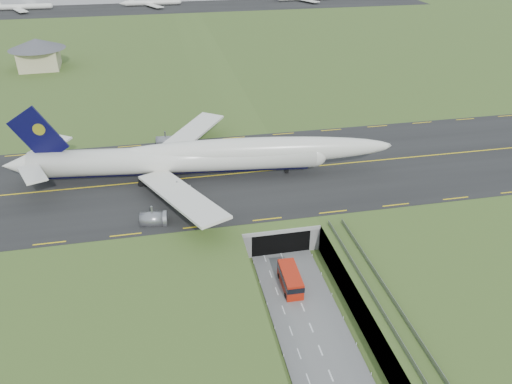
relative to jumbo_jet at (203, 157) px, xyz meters
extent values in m
plane|color=#394F1F|center=(12.58, -32.95, -11.19)|extent=(900.00, 900.00, 0.00)
cube|color=gray|center=(12.58, -32.95, -8.19)|extent=(800.00, 800.00, 6.00)
cube|color=slate|center=(12.58, -40.45, -11.09)|extent=(12.00, 75.00, 0.20)
cube|color=black|center=(12.58, 0.05, -5.10)|extent=(800.00, 44.00, 0.18)
cube|color=gray|center=(12.58, -13.95, -5.69)|extent=(16.00, 22.00, 1.00)
cube|color=gray|center=(5.58, -13.95, -8.19)|extent=(2.00, 22.00, 6.00)
cube|color=gray|center=(19.58, -13.95, -8.19)|extent=(2.00, 22.00, 6.00)
cube|color=black|center=(12.58, -18.95, -8.69)|extent=(12.00, 12.00, 5.00)
cube|color=#A8A8A3|center=(12.58, -25.00, -5.59)|extent=(17.00, 0.50, 0.80)
cube|color=#A8A8A3|center=(23.58, -51.45, -5.39)|extent=(3.00, 53.00, 0.50)
cube|color=gray|center=(22.18, -51.45, -4.64)|extent=(0.06, 53.00, 1.00)
cube|color=gray|center=(24.98, -51.45, -4.64)|extent=(0.06, 53.00, 1.00)
cylinder|color=#A8A8A3|center=(23.58, -60.95, -8.39)|extent=(0.90, 0.90, 5.60)
cylinder|color=#A8A8A3|center=(23.58, -48.95, -8.39)|extent=(0.90, 0.90, 5.60)
cylinder|color=#A8A8A3|center=(23.58, -36.95, -8.39)|extent=(0.90, 0.90, 5.60)
cylinder|color=silver|center=(-6.21, 0.69, -0.26)|extent=(64.94, 13.19, 6.09)
sphere|color=silver|center=(25.93, -2.88, -0.26)|extent=(6.59, 6.59, 5.96)
cone|color=silver|center=(-41.18, 4.58, -0.26)|extent=(7.25, 6.48, 5.78)
ellipsoid|color=silver|center=(11.14, -1.24, 1.11)|extent=(66.77, 12.92, 6.39)
ellipsoid|color=black|center=(24.98, -2.78, 0.51)|extent=(4.53, 3.12, 2.13)
cylinder|color=black|center=(-6.21, 0.69, -2.63)|extent=(61.34, 9.33, 2.56)
cube|color=silver|center=(-2.64, 15.60, -1.21)|extent=(22.25, 26.90, 2.56)
cube|color=silver|center=(-34.72, 11.04, 1.17)|extent=(9.44, 11.06, 0.97)
cube|color=silver|center=(-6.00, -14.64, -1.21)|extent=(17.53, 28.78, 2.56)
cube|color=silver|center=(-36.30, -3.14, 1.17)|extent=(7.84, 11.31, 0.97)
cube|color=black|center=(-35.04, 3.89, 6.88)|extent=(12.08, 1.90, 13.46)
cylinder|color=yellow|center=(-34.56, 3.84, 8.30)|extent=(2.72, 0.96, 2.66)
cylinder|color=slate|center=(-4.53, 9.59, -4.15)|extent=(5.26, 3.67, 3.14)
cylinder|color=slate|center=(-7.89, 20.01, -4.15)|extent=(5.26, 3.67, 3.14)
cylinder|color=slate|center=(-6.52, -8.36, -4.15)|extent=(5.26, 3.67, 3.14)
cylinder|color=slate|center=(-12.09, -17.79, -4.15)|extent=(5.26, 3.67, 3.14)
cylinder|color=black|center=(19.50, -2.17, -4.49)|extent=(1.09, 0.59, 1.05)
cube|color=black|center=(-10.46, 1.16, -4.34)|extent=(6.41, 7.25, 1.33)
cube|color=#AF1E0B|center=(11.81, -35.12, -9.33)|extent=(3.30, 8.38, 3.32)
cube|color=black|center=(11.81, -35.12, -8.66)|extent=(3.37, 8.49, 1.11)
cube|color=black|center=(11.81, -35.12, -10.71)|extent=(3.07, 7.82, 0.55)
cylinder|color=black|center=(10.31, -37.85, -10.58)|extent=(0.41, 1.01, 1.00)
cylinder|color=black|center=(10.44, -32.31, -10.58)|extent=(0.41, 1.01, 1.00)
cylinder|color=black|center=(13.18, -37.92, -10.58)|extent=(0.41, 1.01, 1.00)
cylinder|color=black|center=(13.32, -32.38, -10.58)|extent=(0.41, 1.01, 1.00)
cube|color=#BFB58A|center=(-52.84, 104.02, -1.32)|extent=(15.22, 15.22, 7.73)
cone|color=#4C4C51|center=(-52.84, 104.02, 4.48)|extent=(22.32, 22.32, 3.87)
cube|color=black|center=(12.58, 237.05, -5.05)|extent=(320.00, 50.00, 0.08)
cylinder|color=silver|center=(-86.16, 242.05, -3.01)|extent=(34.00, 3.20, 3.20)
cylinder|color=silver|center=(-6.54, 242.05, -3.01)|extent=(34.00, 3.20, 3.20)
camera|label=1|loc=(-8.56, -103.83, 49.78)|focal=35.00mm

